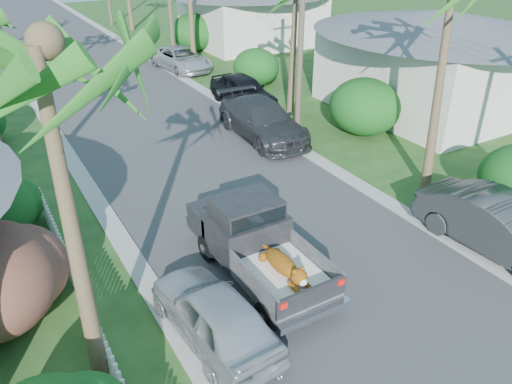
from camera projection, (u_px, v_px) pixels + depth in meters
ground at (423, 362)px, 10.93m from camera, size 120.00×120.00×0.00m
road at (106, 82)px, 29.84m from camera, size 8.00×100.00×0.02m
curb_left at (30, 93)px, 27.92m from camera, size 0.60×100.00×0.06m
curb_right at (173, 72)px, 31.74m from camera, size 0.60×100.00×0.06m
pickup_truck at (252, 238)px, 13.41m from camera, size 1.98×5.12×2.06m
parked_car_rn at (500, 227)px, 14.26m from camera, size 2.04×5.05×1.63m
parked_car_rm at (262, 120)px, 21.85m from camera, size 2.48×5.66×1.62m
parked_car_rf at (243, 91)px, 25.69m from camera, size 2.01×4.69×1.58m
parked_car_rd at (181, 59)px, 31.96m from camera, size 2.90×5.29×1.41m
parked_car_ln at (214, 314)px, 11.27m from camera, size 1.93×4.16×1.38m
palm_l_a at (33, 47)px, 7.12m from camera, size 4.40×4.40×8.20m
shrub_r_b at (365, 107)px, 22.12m from camera, size 3.00×3.30×2.50m
shrub_r_c at (256, 67)px, 28.90m from camera, size 2.60×2.86×2.10m
shrub_r_d at (193, 32)px, 36.57m from camera, size 3.20×3.52×2.60m
picket_fence at (81, 294)px, 12.18m from camera, size 0.10×11.00×1.00m
house_right_near at (433, 65)px, 24.73m from camera, size 8.00×9.00×4.80m
house_right_far at (252, 15)px, 38.40m from camera, size 9.00×8.00×4.60m
utility_pole_b at (301, 26)px, 21.05m from camera, size 1.60×0.26×9.00m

